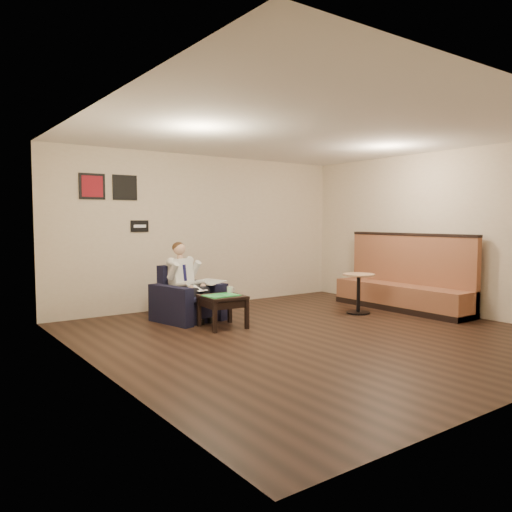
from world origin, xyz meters
TOP-DOWN VIEW (x-y plane):
  - ground at (0.00, 0.00)m, footprint 6.00×6.00m
  - wall_back at (0.00, 3.00)m, footprint 6.00×0.02m
  - wall_left at (-3.00, 0.00)m, footprint 0.02×6.00m
  - wall_right at (3.00, 0.00)m, footprint 0.02×6.00m
  - ceiling at (0.00, 0.00)m, footprint 6.00×6.00m
  - seating_sign at (-1.30, 2.98)m, footprint 0.32×0.02m
  - art_print_left at (-2.10, 2.98)m, footprint 0.42×0.03m
  - art_print_right at (-1.55, 2.98)m, footprint 0.42×0.03m
  - armchair at (-0.96, 1.87)m, footprint 1.08×1.08m
  - seated_man at (-0.93, 1.76)m, footprint 0.74×0.96m
  - lap_papers at (-0.91, 1.67)m, footprint 0.27×0.33m
  - newspaper at (-0.58, 1.86)m, footprint 0.49×0.56m
  - side_table at (-0.80, 1.10)m, footprint 0.64×0.64m
  - green_folder at (-0.83, 1.08)m, footprint 0.51×0.38m
  - coffee_mug at (-0.59, 1.22)m, footprint 0.09×0.09m
  - smartphone at (-0.73, 1.27)m, footprint 0.16×0.11m
  - banquette at (2.59, 0.50)m, footprint 0.63×2.63m
  - cafe_table at (1.70, 0.71)m, footprint 0.68×0.68m

SIDE VIEW (x-z plane):
  - ground at x=0.00m, z-range 0.00..0.00m
  - side_table at x=-0.80m, z-range 0.00..0.49m
  - cafe_table at x=1.70m, z-range 0.00..0.68m
  - armchair at x=-0.96m, z-range 0.00..0.87m
  - smartphone at x=-0.73m, z-range 0.49..0.50m
  - green_folder at x=-0.83m, z-range 0.49..0.50m
  - coffee_mug at x=-0.59m, z-range 0.49..0.59m
  - lap_papers at x=-0.91m, z-range 0.53..0.54m
  - newspaper at x=-0.58m, z-range 0.59..0.60m
  - seated_man at x=-0.93m, z-range 0.00..1.20m
  - banquette at x=2.59m, z-range 0.00..1.35m
  - wall_back at x=0.00m, z-range 0.00..2.80m
  - wall_left at x=-3.00m, z-range 0.00..2.80m
  - wall_right at x=3.00m, z-range 0.00..2.80m
  - seating_sign at x=-1.30m, z-range 1.40..1.60m
  - art_print_left at x=-2.10m, z-range 1.94..2.36m
  - art_print_right at x=-1.55m, z-range 1.94..2.36m
  - ceiling at x=0.00m, z-range 2.79..2.81m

